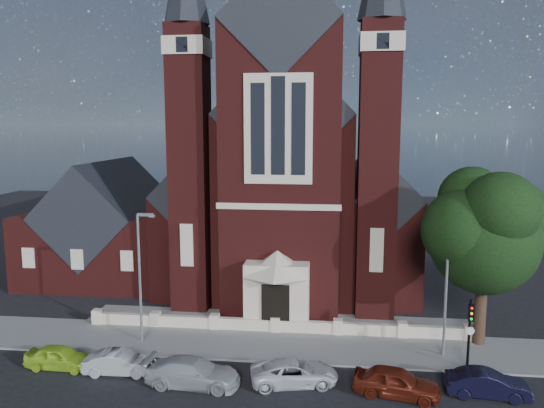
{
  "coord_description": "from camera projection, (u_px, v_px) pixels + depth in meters",
  "views": [
    {
      "loc": [
        3.5,
        -25.89,
        13.27
      ],
      "look_at": [
        -0.86,
        12.0,
        7.57
      ],
      "focal_mm": 35.0,
      "sensor_mm": 36.0,
      "label": 1
    }
  ],
  "objects": [
    {
      "name": "car_white_suv",
      "position": [
        294.0,
        373.0,
        27.29
      ],
      "size": [
        4.86,
        3.0,
        1.26
      ],
      "primitive_type": "imported",
      "rotation": [
        0.0,
        0.0,
        1.78
      ],
      "color": "silver",
      "rests_on": "ground"
    },
    {
      "name": "street_lamp_right",
      "position": [
        448.0,
        280.0,
        29.91
      ],
      "size": [
        1.16,
        0.22,
        8.09
      ],
      "color": "gray",
      "rests_on": "ground"
    },
    {
      "name": "street_tree",
      "position": [
        488.0,
        234.0,
        30.95
      ],
      "size": [
        6.4,
        6.6,
        10.7
      ],
      "color": "black",
      "rests_on": "ground"
    },
    {
      "name": "car_silver_a",
      "position": [
        120.0,
        363.0,
        28.43
      ],
      "size": [
        3.87,
        1.58,
        1.25
      ],
      "primitive_type": "imported",
      "rotation": [
        0.0,
        0.0,
        1.64
      ],
      "color": "#A4A6AC",
      "rests_on": "ground"
    },
    {
      "name": "church",
      "position": [
        295.0,
        180.0,
        49.13
      ],
      "size": [
        20.01,
        34.9,
        29.2
      ],
      "color": "#4C1614",
      "rests_on": "ground"
    },
    {
      "name": "pavement_strip",
      "position": [
        272.0,
        345.0,
        32.22
      ],
      "size": [
        60.0,
        5.0,
        0.12
      ],
      "primitive_type": "cube",
      "color": "slate",
      "rests_on": "ground"
    },
    {
      "name": "car_navy",
      "position": [
        488.0,
        384.0,
        26.03
      ],
      "size": [
        4.07,
        1.68,
        1.31
      ],
      "primitive_type": "imported",
      "rotation": [
        0.0,
        0.0,
        1.5
      ],
      "color": "black",
      "rests_on": "ground"
    },
    {
      "name": "forecourt_wall",
      "position": [
        275.0,
        333.0,
        34.19
      ],
      "size": [
        24.0,
        0.4,
        0.9
      ],
      "primitive_type": "cube",
      "color": "beige",
      "rests_on": "ground"
    },
    {
      "name": "parish_hall",
      "position": [
        109.0,
        231.0,
        46.7
      ],
      "size": [
        12.0,
        12.2,
        10.24
      ],
      "color": "#4C1614",
      "rests_on": "ground"
    },
    {
      "name": "car_dark_red",
      "position": [
        396.0,
        382.0,
        26.08
      ],
      "size": [
        4.5,
        2.53,
        1.45
      ],
      "primitive_type": "imported",
      "rotation": [
        0.0,
        0.0,
        1.37
      ],
      "color": "#601D10",
      "rests_on": "ground"
    },
    {
      "name": "car_silver_b",
      "position": [
        193.0,
        372.0,
        27.14
      ],
      "size": [
        5.0,
        2.26,
        1.42
      ],
      "primitive_type": "imported",
      "rotation": [
        0.0,
        0.0,
        1.52
      ],
      "color": "#ABAEB3",
      "rests_on": "ground"
    },
    {
      "name": "ground",
      "position": [
        287.0,
        292.0,
        42.54
      ],
      "size": [
        120.0,
        120.0,
        0.0
      ],
      "primitive_type": "plane",
      "color": "black",
      "rests_on": "ground"
    },
    {
      "name": "traffic_signal",
      "position": [
        470.0,
        325.0,
        28.56
      ],
      "size": [
        0.28,
        0.42,
        4.0
      ],
      "color": "black",
      "rests_on": "ground"
    },
    {
      "name": "forecourt_paving",
      "position": [
        279.0,
        321.0,
        36.15
      ],
      "size": [
        26.0,
        3.0,
        0.14
      ],
      "primitive_type": "cube",
      "color": "slate",
      "rests_on": "ground"
    },
    {
      "name": "street_lamp_left",
      "position": [
        141.0,
        270.0,
        31.94
      ],
      "size": [
        1.16,
        0.22,
        8.09
      ],
      "color": "gray",
      "rests_on": "ground"
    },
    {
      "name": "car_lime_van",
      "position": [
        60.0,
        357.0,
        29.1
      ],
      "size": [
        3.79,
        1.63,
        1.27
      ],
      "primitive_type": "imported",
      "rotation": [
        0.0,
        0.0,
        1.54
      ],
      "color": "#ABDA2B",
      "rests_on": "ground"
    }
  ]
}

